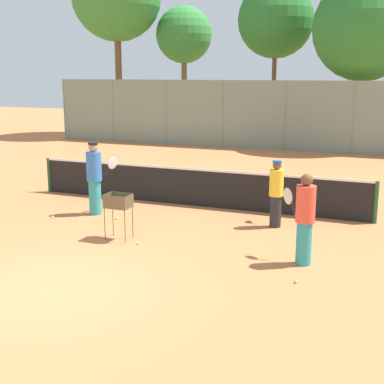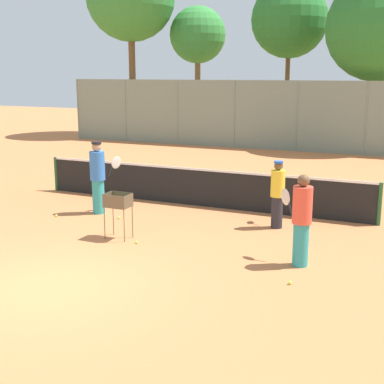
{
  "view_description": "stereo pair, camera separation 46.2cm",
  "coord_description": "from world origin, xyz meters",
  "px_view_note": "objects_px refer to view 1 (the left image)",
  "views": [
    {
      "loc": [
        5.46,
        -7.13,
        3.66
      ],
      "look_at": [
        0.99,
        3.91,
        1.0
      ],
      "focal_mm": 50.0,
      "sensor_mm": 36.0,
      "label": 1
    },
    {
      "loc": [
        5.88,
        -6.95,
        3.66
      ],
      "look_at": [
        0.99,
        3.91,
        1.0
      ],
      "focal_mm": 50.0,
      "sensor_mm": 36.0,
      "label": 2
    }
  ],
  "objects_px": {
    "player_yellow_shirt": "(276,193)",
    "ball_cart": "(118,205)",
    "player_white_outfit": "(95,177)",
    "player_red_cap": "(305,218)",
    "tennis_net": "(193,186)"
  },
  "relations": [
    {
      "from": "player_white_outfit",
      "to": "ball_cart",
      "type": "height_order",
      "value": "player_white_outfit"
    },
    {
      "from": "player_red_cap",
      "to": "player_yellow_shirt",
      "type": "distance_m",
      "value": 2.6
    },
    {
      "from": "player_red_cap",
      "to": "ball_cart",
      "type": "height_order",
      "value": "player_red_cap"
    },
    {
      "from": "tennis_net",
      "to": "player_yellow_shirt",
      "type": "height_order",
      "value": "player_yellow_shirt"
    },
    {
      "from": "tennis_net",
      "to": "player_white_outfit",
      "type": "distance_m",
      "value": 2.78
    },
    {
      "from": "tennis_net",
      "to": "ball_cart",
      "type": "xyz_separation_m",
      "value": [
        -0.39,
        -3.51,
        0.24
      ]
    },
    {
      "from": "player_white_outfit",
      "to": "tennis_net",
      "type": "bearing_deg",
      "value": -19.95
    },
    {
      "from": "player_white_outfit",
      "to": "player_yellow_shirt",
      "type": "height_order",
      "value": "player_white_outfit"
    },
    {
      "from": "player_white_outfit",
      "to": "player_red_cap",
      "type": "bearing_deg",
      "value": -78.47
    },
    {
      "from": "tennis_net",
      "to": "ball_cart",
      "type": "distance_m",
      "value": 3.54
    },
    {
      "from": "ball_cart",
      "to": "player_red_cap",
      "type": "bearing_deg",
      "value": -0.85
    },
    {
      "from": "tennis_net",
      "to": "player_yellow_shirt",
      "type": "bearing_deg",
      "value": -24.7
    },
    {
      "from": "player_white_outfit",
      "to": "player_yellow_shirt",
      "type": "relative_size",
      "value": 1.17
    },
    {
      "from": "player_yellow_shirt",
      "to": "ball_cart",
      "type": "xyz_separation_m",
      "value": [
        -3.03,
        -2.29,
        -0.05
      ]
    },
    {
      "from": "player_red_cap",
      "to": "ball_cart",
      "type": "bearing_deg",
      "value": 39.15
    }
  ]
}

